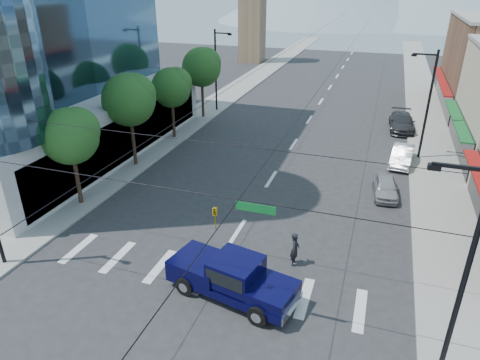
{
  "coord_description": "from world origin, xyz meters",
  "views": [
    {
      "loc": [
        7.24,
        -14.79,
        13.94
      ],
      "look_at": [
        -0.18,
        7.09,
        3.0
      ],
      "focal_mm": 32.0,
      "sensor_mm": 36.0,
      "label": 1
    }
  ],
  "objects": [
    {
      "name": "sidewalk_left",
      "position": [
        -12.0,
        40.0,
        0.07
      ],
      "size": [
        4.0,
        120.0,
        0.15
      ],
      "primitive_type": "cube",
      "color": "gray",
      "rests_on": "ground"
    },
    {
      "name": "pickup_truck",
      "position": [
        1.59,
        0.6,
        1.13
      ],
      "size": [
        6.71,
        3.51,
        2.16
      ],
      "rotation": [
        0.0,
        0.0,
        -0.21
      ],
      "color": "#070734",
      "rests_on": "ground"
    },
    {
      "name": "pedestrian",
      "position": [
        3.94,
        4.02,
        0.96
      ],
      "size": [
        0.52,
        0.74,
        1.91
      ],
      "primitive_type": "imported",
      "rotation": [
        0.0,
        0.0,
        1.66
      ],
      "color": "black",
      "rests_on": "ground"
    },
    {
      "name": "tree_far",
      "position": [
        -11.07,
        27.1,
        5.59
      ],
      "size": [
        4.09,
        4.09,
        7.52
      ],
      "color": "black",
      "rests_on": "ground"
    },
    {
      "name": "lamp_pole_ne",
      "position": [
        10.67,
        22.0,
        4.94
      ],
      "size": [
        2.0,
        0.25,
        9.0
      ],
      "color": "black",
      "rests_on": "ground"
    },
    {
      "name": "signal_rig",
      "position": [
        0.19,
        -1.0,
        4.64
      ],
      "size": [
        21.8,
        0.2,
        9.0
      ],
      "color": "black",
      "rests_on": "ground"
    },
    {
      "name": "parked_car_near",
      "position": [
        8.29,
        13.97,
        0.67
      ],
      "size": [
        1.97,
        4.09,
        1.35
      ],
      "primitive_type": "imported",
      "rotation": [
        0.0,
        0.0,
        0.1
      ],
      "color": "#A9A9AD",
      "rests_on": "ground"
    },
    {
      "name": "ground",
      "position": [
        0.0,
        0.0,
        0.0
      ],
      "size": [
        160.0,
        160.0,
        0.0
      ],
      "primitive_type": "plane",
      "color": "#28282B",
      "rests_on": "ground"
    },
    {
      "name": "parked_car_mid",
      "position": [
        9.4,
        20.3,
        0.75
      ],
      "size": [
        2.05,
        4.7,
        1.5
      ],
      "primitive_type": "imported",
      "rotation": [
        0.0,
        0.0,
        -0.1
      ],
      "color": "white",
      "rests_on": "ground"
    },
    {
      "name": "sidewalk_right",
      "position": [
        12.0,
        40.0,
        0.07
      ],
      "size": [
        4.0,
        120.0,
        0.15
      ],
      "primitive_type": "cube",
      "color": "gray",
      "rests_on": "ground"
    },
    {
      "name": "tree_midnear",
      "position": [
        -11.07,
        13.1,
        5.59
      ],
      "size": [
        4.09,
        4.09,
        7.52
      ],
      "color": "black",
      "rests_on": "ground"
    },
    {
      "name": "parked_car_far",
      "position": [
        9.4,
        29.57,
        0.82
      ],
      "size": [
        2.59,
        5.74,
        1.63
      ],
      "primitive_type": "imported",
      "rotation": [
        0.0,
        0.0,
        0.05
      ],
      "color": "#313234",
      "rests_on": "ground"
    },
    {
      "name": "lamp_pole_nw",
      "position": [
        -10.67,
        30.0,
        4.94
      ],
      "size": [
        2.0,
        0.25,
        9.0
      ],
      "color": "black",
      "rests_on": "ground"
    },
    {
      "name": "tree_midfar",
      "position": [
        -11.07,
        20.1,
        4.99
      ],
      "size": [
        3.65,
        3.64,
        6.71
      ],
      "color": "black",
      "rests_on": "ground"
    },
    {
      "name": "tree_near",
      "position": [
        -11.07,
        6.1,
        4.99
      ],
      "size": [
        3.65,
        3.64,
        6.71
      ],
      "color": "black",
      "rests_on": "ground"
    }
  ]
}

